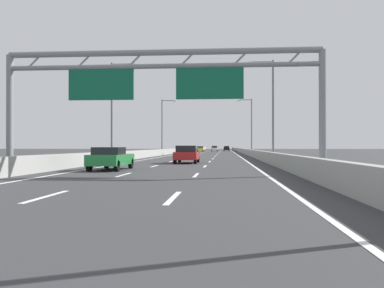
% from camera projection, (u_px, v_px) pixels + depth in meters
% --- Properties ---
extents(ground_plane, '(260.00, 260.00, 0.00)m').
position_uv_depth(ground_plane, '(212.00, 152.00, 98.84)').
color(ground_plane, '#38383A').
extents(lane_dash_left_1, '(0.16, 3.00, 0.01)m').
position_uv_depth(lane_dash_left_1, '(46.00, 197.00, 11.77)').
color(lane_dash_left_1, white).
rests_on(lane_dash_left_1, ground_plane).
extents(lane_dash_left_2, '(0.16, 3.00, 0.01)m').
position_uv_depth(lane_dash_left_2, '(124.00, 175.00, 20.74)').
color(lane_dash_left_2, white).
rests_on(lane_dash_left_2, ground_plane).
extents(lane_dash_left_3, '(0.16, 3.00, 0.01)m').
position_uv_depth(lane_dash_left_3, '(154.00, 166.00, 29.71)').
color(lane_dash_left_3, white).
rests_on(lane_dash_left_3, ground_plane).
extents(lane_dash_left_4, '(0.16, 3.00, 0.01)m').
position_uv_depth(lane_dash_left_4, '(171.00, 162.00, 38.68)').
color(lane_dash_left_4, white).
rests_on(lane_dash_left_4, ground_plane).
extents(lane_dash_left_5, '(0.16, 3.00, 0.01)m').
position_uv_depth(lane_dash_left_5, '(181.00, 159.00, 47.65)').
color(lane_dash_left_5, white).
rests_on(lane_dash_left_5, ground_plane).
extents(lane_dash_left_6, '(0.16, 3.00, 0.01)m').
position_uv_depth(lane_dash_left_6, '(188.00, 157.00, 56.62)').
color(lane_dash_left_6, white).
rests_on(lane_dash_left_6, ground_plane).
extents(lane_dash_left_7, '(0.16, 3.00, 0.01)m').
position_uv_depth(lane_dash_left_7, '(193.00, 155.00, 65.59)').
color(lane_dash_left_7, white).
rests_on(lane_dash_left_7, ground_plane).
extents(lane_dash_left_8, '(0.16, 3.00, 0.01)m').
position_uv_depth(lane_dash_left_8, '(197.00, 154.00, 74.56)').
color(lane_dash_left_8, white).
rests_on(lane_dash_left_8, ground_plane).
extents(lane_dash_left_9, '(0.16, 3.00, 0.01)m').
position_uv_depth(lane_dash_left_9, '(200.00, 153.00, 83.54)').
color(lane_dash_left_9, white).
rests_on(lane_dash_left_9, ground_plane).
extents(lane_dash_left_10, '(0.16, 3.00, 0.01)m').
position_uv_depth(lane_dash_left_10, '(203.00, 153.00, 92.51)').
color(lane_dash_left_10, white).
rests_on(lane_dash_left_10, ground_plane).
extents(lane_dash_left_11, '(0.16, 3.00, 0.01)m').
position_uv_depth(lane_dash_left_11, '(205.00, 152.00, 101.48)').
color(lane_dash_left_11, white).
rests_on(lane_dash_left_11, ground_plane).
extents(lane_dash_left_12, '(0.16, 3.00, 0.01)m').
position_uv_depth(lane_dash_left_12, '(206.00, 152.00, 110.45)').
color(lane_dash_left_12, white).
rests_on(lane_dash_left_12, ground_plane).
extents(lane_dash_left_13, '(0.16, 3.00, 0.01)m').
position_uv_depth(lane_dash_left_13, '(208.00, 151.00, 119.42)').
color(lane_dash_left_13, white).
rests_on(lane_dash_left_13, ground_plane).
extents(lane_dash_left_14, '(0.16, 3.00, 0.01)m').
position_uv_depth(lane_dash_left_14, '(209.00, 151.00, 128.39)').
color(lane_dash_left_14, white).
rests_on(lane_dash_left_14, ground_plane).
extents(lane_dash_left_15, '(0.16, 3.00, 0.01)m').
position_uv_depth(lane_dash_left_15, '(210.00, 151.00, 137.36)').
color(lane_dash_left_15, white).
rests_on(lane_dash_left_15, ground_plane).
extents(lane_dash_left_16, '(0.16, 3.00, 0.01)m').
position_uv_depth(lane_dash_left_16, '(211.00, 150.00, 146.34)').
color(lane_dash_left_16, white).
rests_on(lane_dash_left_16, ground_plane).
extents(lane_dash_left_17, '(0.16, 3.00, 0.01)m').
position_uv_depth(lane_dash_left_17, '(212.00, 150.00, 155.31)').
color(lane_dash_left_17, white).
rests_on(lane_dash_left_17, ground_plane).
extents(lane_dash_right_1, '(0.16, 3.00, 0.01)m').
position_uv_depth(lane_dash_right_1, '(173.00, 198.00, 11.48)').
color(lane_dash_right_1, white).
rests_on(lane_dash_right_1, ground_plane).
extents(lane_dash_right_2, '(0.16, 3.00, 0.01)m').
position_uv_depth(lane_dash_right_2, '(196.00, 175.00, 20.45)').
color(lane_dash_right_2, white).
rests_on(lane_dash_right_2, ground_plane).
extents(lane_dash_right_3, '(0.16, 3.00, 0.01)m').
position_uv_depth(lane_dash_right_3, '(205.00, 166.00, 29.42)').
color(lane_dash_right_3, white).
rests_on(lane_dash_right_3, ground_plane).
extents(lane_dash_right_4, '(0.16, 3.00, 0.01)m').
position_uv_depth(lane_dash_right_4, '(210.00, 162.00, 38.39)').
color(lane_dash_right_4, white).
rests_on(lane_dash_right_4, ground_plane).
extents(lane_dash_right_5, '(0.16, 3.00, 0.01)m').
position_uv_depth(lane_dash_right_5, '(213.00, 159.00, 47.36)').
color(lane_dash_right_5, white).
rests_on(lane_dash_right_5, ground_plane).
extents(lane_dash_right_6, '(0.16, 3.00, 0.01)m').
position_uv_depth(lane_dash_right_6, '(215.00, 157.00, 56.34)').
color(lane_dash_right_6, white).
rests_on(lane_dash_right_6, ground_plane).
extents(lane_dash_right_7, '(0.16, 3.00, 0.01)m').
position_uv_depth(lane_dash_right_7, '(216.00, 155.00, 65.31)').
color(lane_dash_right_7, white).
rests_on(lane_dash_right_7, ground_plane).
extents(lane_dash_right_8, '(0.16, 3.00, 0.01)m').
position_uv_depth(lane_dash_right_8, '(217.00, 154.00, 74.28)').
color(lane_dash_right_8, white).
rests_on(lane_dash_right_8, ground_plane).
extents(lane_dash_right_9, '(0.16, 3.00, 0.01)m').
position_uv_depth(lane_dash_right_9, '(218.00, 153.00, 83.25)').
color(lane_dash_right_9, white).
rests_on(lane_dash_right_9, ground_plane).
extents(lane_dash_right_10, '(0.16, 3.00, 0.01)m').
position_uv_depth(lane_dash_right_10, '(219.00, 153.00, 92.22)').
color(lane_dash_right_10, white).
rests_on(lane_dash_right_10, ground_plane).
extents(lane_dash_right_11, '(0.16, 3.00, 0.01)m').
position_uv_depth(lane_dash_right_11, '(219.00, 152.00, 101.19)').
color(lane_dash_right_11, white).
rests_on(lane_dash_right_11, ground_plane).
extents(lane_dash_right_12, '(0.16, 3.00, 0.01)m').
position_uv_depth(lane_dash_right_12, '(220.00, 152.00, 110.16)').
color(lane_dash_right_12, white).
rests_on(lane_dash_right_12, ground_plane).
extents(lane_dash_right_13, '(0.16, 3.00, 0.01)m').
position_uv_depth(lane_dash_right_13, '(220.00, 151.00, 119.13)').
color(lane_dash_right_13, white).
rests_on(lane_dash_right_13, ground_plane).
extents(lane_dash_right_14, '(0.16, 3.00, 0.01)m').
position_uv_depth(lane_dash_right_14, '(221.00, 151.00, 128.11)').
color(lane_dash_right_14, white).
rests_on(lane_dash_right_14, ground_plane).
extents(lane_dash_right_15, '(0.16, 3.00, 0.01)m').
position_uv_depth(lane_dash_right_15, '(221.00, 151.00, 137.08)').
color(lane_dash_right_15, white).
rests_on(lane_dash_right_15, ground_plane).
extents(lane_dash_right_16, '(0.16, 3.00, 0.01)m').
position_uv_depth(lane_dash_right_16, '(221.00, 150.00, 146.05)').
color(lane_dash_right_16, white).
rests_on(lane_dash_right_16, ground_plane).
extents(lane_dash_right_17, '(0.16, 3.00, 0.01)m').
position_uv_depth(lane_dash_right_17, '(221.00, 150.00, 155.02)').
color(lane_dash_right_17, white).
rests_on(lane_dash_right_17, ground_plane).
extents(edge_line_left, '(0.16, 176.00, 0.01)m').
position_uv_depth(edge_line_left, '(185.00, 153.00, 87.30)').
color(edge_line_left, white).
rests_on(edge_line_left, ground_plane).
extents(edge_line_right, '(0.16, 176.00, 0.01)m').
position_uv_depth(edge_line_right, '(235.00, 153.00, 86.46)').
color(edge_line_right, white).
rests_on(edge_line_right, ground_plane).
extents(barrier_left, '(0.45, 220.00, 0.95)m').
position_uv_depth(barrier_left, '(187.00, 150.00, 109.36)').
color(barrier_left, '#9E9E99').
rests_on(barrier_left, ground_plane).
extents(barrier_right, '(0.45, 220.00, 0.95)m').
position_uv_depth(barrier_right, '(240.00, 150.00, 108.26)').
color(barrier_right, '#9E9E99').
rests_on(barrier_right, ground_plane).
extents(sign_gantry, '(16.39, 0.36, 6.36)m').
position_uv_depth(sign_gantry, '(160.00, 80.00, 21.23)').
color(sign_gantry, gray).
rests_on(sign_gantry, ground_plane).
extents(streetlamp_left_mid, '(2.58, 0.28, 9.50)m').
position_uv_depth(streetlamp_left_mid, '(114.00, 105.00, 40.33)').
color(streetlamp_left_mid, slate).
rests_on(streetlamp_left_mid, ground_plane).
extents(streetlamp_right_mid, '(2.58, 0.28, 9.50)m').
position_uv_depth(streetlamp_right_mid, '(271.00, 104.00, 39.15)').
color(streetlamp_right_mid, slate).
rests_on(streetlamp_right_mid, ground_plane).
extents(streetlamp_left_far, '(2.58, 0.28, 9.50)m').
position_uv_depth(streetlamp_left_far, '(163.00, 123.00, 72.34)').
color(streetlamp_left_far, slate).
rests_on(streetlamp_left_far, ground_plane).
extents(streetlamp_right_far, '(2.58, 0.28, 9.50)m').
position_uv_depth(streetlamp_right_far, '(250.00, 123.00, 71.15)').
color(streetlamp_right_far, slate).
rests_on(streetlamp_right_far, ground_plane).
extents(red_car, '(1.87, 4.59, 1.48)m').
position_uv_depth(red_car, '(187.00, 154.00, 35.20)').
color(red_car, red).
rests_on(red_car, ground_plane).
extents(yellow_car, '(1.74, 4.37, 1.43)m').
position_uv_depth(yellow_car, '(200.00, 149.00, 113.50)').
color(yellow_car, yellow).
rests_on(yellow_car, ground_plane).
extents(black_car, '(1.70, 4.47, 1.49)m').
position_uv_depth(black_car, '(227.00, 148.00, 123.38)').
color(black_car, black).
rests_on(black_car, ground_plane).
extents(green_car, '(1.81, 4.57, 1.37)m').
position_uv_depth(green_car, '(111.00, 158.00, 25.09)').
color(green_car, '#1E7A38').
rests_on(green_car, ground_plane).
extents(white_car, '(1.80, 4.38, 1.55)m').
position_uv_depth(white_car, '(214.00, 148.00, 122.73)').
color(white_car, silver).
rests_on(white_car, ground_plane).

